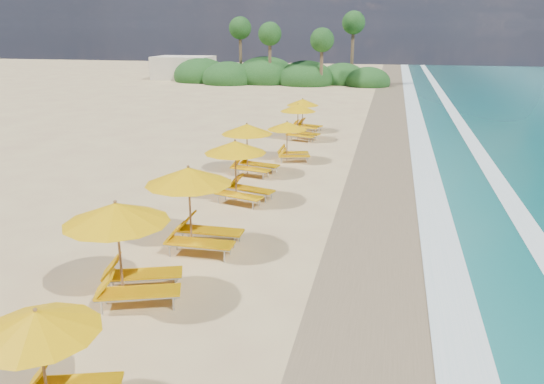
# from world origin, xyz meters

# --- Properties ---
(ground) EXTENTS (160.00, 160.00, 0.00)m
(ground) POSITION_xyz_m (0.00, 0.00, 0.00)
(ground) COLOR tan
(ground) RESTS_ON ground
(wet_sand) EXTENTS (4.00, 160.00, 0.01)m
(wet_sand) POSITION_xyz_m (4.00, 0.00, 0.01)
(wet_sand) COLOR #887251
(wet_sand) RESTS_ON ground
(surf_foam) EXTENTS (4.00, 160.00, 0.01)m
(surf_foam) POSITION_xyz_m (6.70, 0.00, 0.03)
(surf_foam) COLOR white
(surf_foam) RESTS_ON ground
(station_2) EXTENTS (2.70, 2.63, 2.13)m
(station_2) POSITION_xyz_m (-1.62, -9.91, 1.19)
(station_2) COLOR olive
(station_2) RESTS_ON ground
(station_3) EXTENTS (3.33, 3.26, 2.60)m
(station_3) POSITION_xyz_m (-2.34, -5.73, 1.46)
(station_3) COLOR olive
(station_3) RESTS_ON ground
(station_4) EXTENTS (2.81, 2.59, 2.63)m
(station_4) POSITION_xyz_m (-1.79, -2.41, 1.48)
(station_4) COLOR olive
(station_4) RESTS_ON ground
(station_5) EXTENTS (3.05, 2.96, 2.42)m
(station_5) POSITION_xyz_m (-1.80, 2.38, 1.36)
(station_5) COLOR olive
(station_5) RESTS_ON ground
(station_6) EXTENTS (2.91, 2.81, 2.37)m
(station_6) POSITION_xyz_m (-2.38, 6.28, 1.33)
(station_6) COLOR olive
(station_6) RESTS_ON ground
(station_7) EXTENTS (2.53, 2.45, 2.03)m
(station_7) POSITION_xyz_m (-1.10, 9.17, 1.14)
(station_7) COLOR olive
(station_7) RESTS_ON ground
(station_8) EXTENTS (2.72, 2.65, 2.17)m
(station_8) POSITION_xyz_m (-1.46, 14.32, 1.21)
(station_8) COLOR olive
(station_8) RESTS_ON ground
(station_9) EXTENTS (2.68, 2.61, 2.12)m
(station_9) POSITION_xyz_m (-1.64, 17.09, 1.19)
(station_9) COLOR olive
(station_9) RESTS_ON ground
(treeline) EXTENTS (25.80, 8.80, 9.74)m
(treeline) POSITION_xyz_m (-9.94, 45.51, 1.00)
(treeline) COLOR #163D14
(treeline) RESTS_ON ground
(beach_building) EXTENTS (7.00, 5.00, 2.80)m
(beach_building) POSITION_xyz_m (-22.00, 48.00, 1.40)
(beach_building) COLOR beige
(beach_building) RESTS_ON ground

